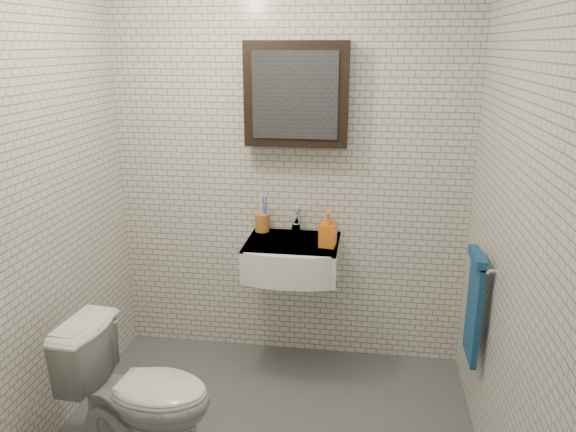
{
  "coord_description": "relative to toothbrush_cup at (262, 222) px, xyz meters",
  "views": [
    {
      "loc": [
        0.48,
        -2.35,
        1.98
      ],
      "look_at": [
        0.07,
        0.45,
        1.11
      ],
      "focal_mm": 35.0,
      "sensor_mm": 36.0,
      "label": 1
    }
  ],
  "objects": [
    {
      "name": "mirror_cabinet",
      "position": [
        0.21,
        -0.01,
        0.79
      ],
      "size": [
        0.6,
        0.15,
        0.6
      ],
      "color": "black",
      "rests_on": "room_shell"
    },
    {
      "name": "toothbrush_cup",
      "position": [
        0.0,
        0.0,
        0.0
      ],
      "size": [
        0.12,
        0.12,
        0.25
      ],
      "rotation": [
        0.0,
        0.0,
        -0.41
      ],
      "color": "#B06C2C",
      "rests_on": "washbasin"
    },
    {
      "name": "room_shell",
      "position": [
        0.16,
        -0.94,
        0.55
      ],
      "size": [
        2.22,
        2.02,
        2.51
      ],
      "color": "silver",
      "rests_on": "ground"
    },
    {
      "name": "soap_bottle",
      "position": [
        0.43,
        -0.22,
        0.04
      ],
      "size": [
        0.1,
        0.1,
        0.21
      ],
      "primitive_type": "imported",
      "rotation": [
        0.0,
        0.0,
        -0.11
      ],
      "color": "#FF9D1A",
      "rests_on": "washbasin"
    },
    {
      "name": "faucet",
      "position": [
        0.21,
        -0.01,
        0.01
      ],
      "size": [
        0.06,
        0.2,
        0.15
      ],
      "color": "silver",
      "rests_on": "washbasin"
    },
    {
      "name": "toilet",
      "position": [
        -0.4,
        -1.08,
        -0.55
      ],
      "size": [
        0.73,
        0.46,
        0.72
      ],
      "primitive_type": "imported",
      "rotation": [
        0.0,
        0.0,
        1.49
      ],
      "color": "white",
      "rests_on": "ground"
    },
    {
      "name": "towel_rail",
      "position": [
        1.21,
        -0.59,
        -0.19
      ],
      "size": [
        0.09,
        0.3,
        0.58
      ],
      "color": "silver",
      "rests_on": "room_shell"
    },
    {
      "name": "washbasin",
      "position": [
        0.21,
        -0.21,
        -0.16
      ],
      "size": [
        0.55,
        0.5,
        0.2
      ],
      "color": "white",
      "rests_on": "room_shell"
    }
  ]
}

